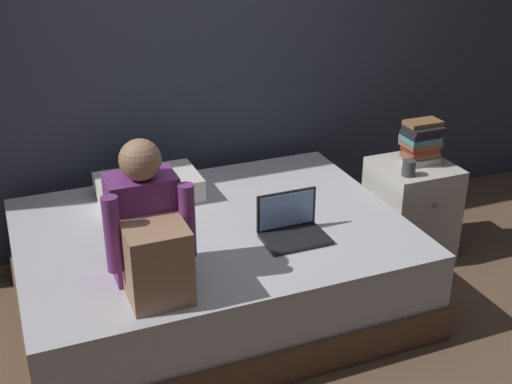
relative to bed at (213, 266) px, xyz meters
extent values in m
plane|color=brown|center=(0.20, -0.30, -0.24)|extent=(8.00, 8.00, 0.00)
cube|color=#383D4C|center=(0.20, 0.90, 1.11)|extent=(5.60, 0.10, 2.70)
cube|color=brown|center=(0.00, 0.00, -0.14)|extent=(2.00, 1.50, 0.19)
cube|color=silver|center=(0.00, 0.00, 0.10)|extent=(1.96, 1.46, 0.29)
cube|color=beige|center=(1.30, 0.10, 0.05)|extent=(0.44, 0.44, 0.58)
sphere|color=gray|center=(1.30, -0.12, 0.18)|extent=(0.04, 0.04, 0.04)
cube|color=#75337A|center=(-0.41, -0.32, 0.48)|extent=(0.30, 0.20, 0.48)
sphere|color=#A87C5E|center=(-0.41, -0.35, 0.81)|extent=(0.18, 0.18, 0.18)
cube|color=#A87C5E|center=(-0.41, -0.54, 0.41)|extent=(0.26, 0.24, 0.34)
cylinder|color=#75337A|center=(-0.57, -0.46, 0.54)|extent=(0.07, 0.07, 0.34)
cylinder|color=#75337A|center=(-0.25, -0.46, 0.54)|extent=(0.07, 0.07, 0.34)
cube|color=black|center=(0.33, -0.31, 0.25)|extent=(0.32, 0.22, 0.02)
cube|color=black|center=(0.33, -0.19, 0.36)|extent=(0.32, 0.01, 0.20)
cube|color=#8CB2EA|center=(0.33, -0.20, 0.36)|extent=(0.29, 0.00, 0.18)
cube|color=silver|center=(-0.22, 0.45, 0.31)|extent=(0.56, 0.36, 0.13)
cube|color=beige|center=(1.34, 0.11, 0.36)|extent=(0.19, 0.13, 0.04)
cube|color=brown|center=(1.34, 0.11, 0.40)|extent=(0.21, 0.12, 0.03)
cube|color=#9E2D28|center=(1.34, 0.12, 0.43)|extent=(0.17, 0.15, 0.03)
cube|color=brown|center=(1.34, 0.12, 0.46)|extent=(0.21, 0.16, 0.03)
cube|color=teal|center=(1.33, 0.12, 0.50)|extent=(0.20, 0.16, 0.03)
cube|color=black|center=(1.32, 0.11, 0.53)|extent=(0.17, 0.16, 0.03)
cube|color=black|center=(1.34, 0.11, 0.56)|extent=(0.20, 0.16, 0.03)
cube|color=brown|center=(1.35, 0.13, 0.59)|extent=(0.21, 0.12, 0.03)
cylinder|color=#3D3D42|center=(1.17, -0.02, 0.39)|extent=(0.08, 0.08, 0.09)
camera|label=1|loc=(-0.93, -2.93, 1.87)|focal=47.04mm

